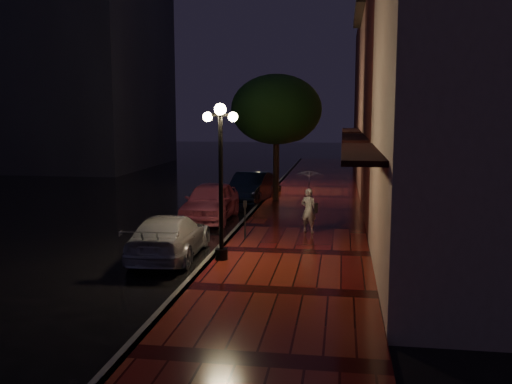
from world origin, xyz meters
The scene contains 15 objects.
ground centered at (0.00, 0.00, 0.00)m, with size 120.00×120.00×0.00m, color black.
sidewalk centered at (2.25, 0.00, 0.07)m, with size 4.50×60.00×0.15m, color #440D0C.
curb centered at (0.00, 0.00, 0.07)m, with size 0.25×60.00×0.15m, color #595451.
storefront_near centered at (7.00, -6.00, 4.25)m, with size 5.00×8.00×8.50m, color gray.
storefront_mid centered at (7.00, 2.00, 5.50)m, with size 5.00×8.00×11.00m, color #511914.
storefront_far centered at (7.00, 10.00, 4.50)m, with size 5.00×8.00×9.00m, color #8C5951.
storefront_extra centered at (7.00, 20.00, 5.00)m, with size 5.00×12.00×10.00m, color #511914.
streetlamp_near centered at (0.35, -5.00, 2.60)m, with size 0.96×0.36×4.31m.
streetlamp_far centered at (0.35, 9.00, 2.60)m, with size 0.96×0.36×4.31m.
street_tree centered at (0.61, 5.99, 4.24)m, with size 4.16×4.16×5.80m.
pink_car centered at (-1.46, 1.41, 0.75)m, with size 1.77×4.39×1.50m, color #CB5370.
navy_car centered at (-0.60, 6.05, 0.71)m, with size 1.49×4.29×1.41m, color black.
silver_car centered at (-1.31, -4.47, 0.64)m, with size 1.78×4.39×1.27m, color #A6A5AD.
woman_with_umbrella centered at (2.54, -0.99, 1.56)m, with size 0.88×0.90×2.13m.
parking_meter centered at (0.55, -2.27, 0.90)m, with size 0.12×0.10×1.24m.
Camera 1 is at (3.62, -20.16, 4.23)m, focal length 40.00 mm.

